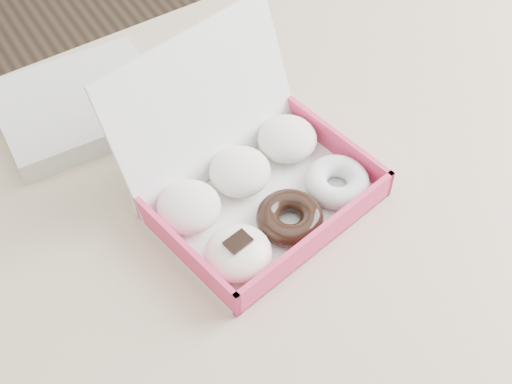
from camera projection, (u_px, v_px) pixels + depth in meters
table at (284, 218)px, 1.00m from camera, size 1.20×0.80×0.75m
donut_box at (254, 185)px, 0.90m from camera, size 0.31×0.29×0.19m
newspapers at (80, 106)px, 1.00m from camera, size 0.23×0.19×0.04m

